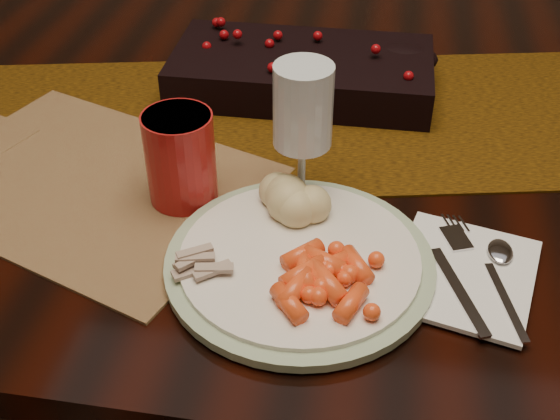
% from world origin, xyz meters
% --- Properties ---
extents(dining_table, '(1.80, 1.00, 0.75)m').
position_xyz_m(dining_table, '(0.00, 0.00, 0.38)').
color(dining_table, black).
rests_on(dining_table, floor).
extents(table_runner, '(1.81, 0.73, 0.00)m').
position_xyz_m(table_runner, '(-0.05, -0.01, 0.75)').
color(table_runner, '#33220D').
rests_on(table_runner, dining_table).
extents(centerpiece, '(0.37, 0.19, 0.07)m').
position_xyz_m(centerpiece, '(-0.06, 0.08, 0.79)').
color(centerpiece, black).
rests_on(centerpiece, table_runner).
extents(placemat_main, '(0.48, 0.42, 0.00)m').
position_xyz_m(placemat_main, '(-0.28, -0.20, 0.75)').
color(placemat_main, brown).
rests_on(placemat_main, dining_table).
extents(dinner_plate, '(0.30, 0.30, 0.02)m').
position_xyz_m(dinner_plate, '(-0.01, -0.30, 0.76)').
color(dinner_plate, white).
rests_on(dinner_plate, placemat_main).
extents(baby_carrots, '(0.13, 0.12, 0.02)m').
position_xyz_m(baby_carrots, '(0.01, -0.34, 0.78)').
color(baby_carrots, '#FF4D1C').
rests_on(baby_carrots, dinner_plate).
extents(mashed_potatoes, '(0.09, 0.08, 0.05)m').
position_xyz_m(mashed_potatoes, '(-0.03, -0.24, 0.79)').
color(mashed_potatoes, beige).
rests_on(mashed_potatoes, dinner_plate).
extents(turkey_shreds, '(0.08, 0.07, 0.02)m').
position_xyz_m(turkey_shreds, '(-0.11, -0.34, 0.78)').
color(turkey_shreds, tan).
rests_on(turkey_shreds, dinner_plate).
extents(napkin, '(0.17, 0.18, 0.01)m').
position_xyz_m(napkin, '(0.15, -0.29, 0.76)').
color(napkin, white).
rests_on(napkin, placemat_main).
extents(fork, '(0.08, 0.16, 0.00)m').
position_xyz_m(fork, '(0.15, -0.30, 0.76)').
color(fork, white).
rests_on(fork, napkin).
extents(spoon, '(0.06, 0.13, 0.00)m').
position_xyz_m(spoon, '(0.19, -0.31, 0.76)').
color(spoon, white).
rests_on(spoon, napkin).
extents(red_cup, '(0.09, 0.09, 0.11)m').
position_xyz_m(red_cup, '(-0.16, -0.21, 0.81)').
color(red_cup, '#A41817').
rests_on(red_cup, placemat_main).
extents(wine_glass, '(0.08, 0.08, 0.18)m').
position_xyz_m(wine_glass, '(-0.03, -0.20, 0.84)').
color(wine_glass, silver).
rests_on(wine_glass, dining_table).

